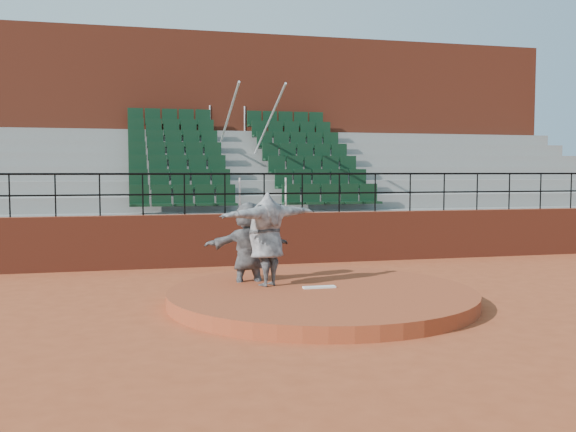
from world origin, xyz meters
name	(u,v)px	position (x,y,z in m)	size (l,w,h in m)	color
ground	(322,303)	(0.00, 0.00, 0.00)	(90.00, 90.00, 0.00)	#A04524
pitchers_mound	(322,296)	(0.00, 0.00, 0.12)	(5.50, 5.50, 0.25)	#973F21
pitching_rubber	(319,287)	(0.00, 0.15, 0.27)	(0.60, 0.15, 0.03)	white
boundary_wall	(264,239)	(0.00, 5.00, 0.65)	(24.00, 0.30, 1.30)	maroon
wall_railing	(264,185)	(0.00, 5.00, 2.03)	(24.04, 0.05, 1.03)	black
seating_deck	(240,202)	(0.00, 8.65, 1.43)	(24.00, 5.97, 4.63)	gray
press_box_facade	(221,139)	(0.00, 12.60, 3.55)	(24.00, 3.00, 7.10)	maroon
pitcher	(266,239)	(-0.88, 0.62, 1.11)	(2.12, 0.58, 1.73)	black
fielder	(248,248)	(-1.12, 1.17, 0.89)	(1.66, 0.53, 1.79)	black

